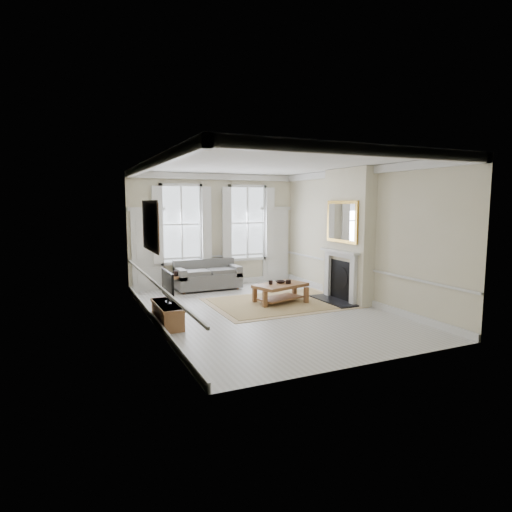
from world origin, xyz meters
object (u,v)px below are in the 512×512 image
sofa (207,277)px  side_table (176,280)px  coffee_table (280,287)px  tv_stand (167,314)px

sofa → side_table: 0.98m
coffee_table → sofa: bearing=98.4°
side_table → tv_stand: bearing=-107.2°
coffee_table → tv_stand: coffee_table is taller
side_table → tv_stand: size_ratio=0.39×
sofa → coffee_table: bearing=-65.3°
coffee_table → side_table: bearing=116.3°
sofa → side_table: size_ratio=3.79×
sofa → coffee_table: size_ratio=1.26×
side_table → tv_stand: 3.20m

